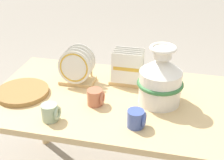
{
  "coord_description": "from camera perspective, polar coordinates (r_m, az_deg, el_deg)",
  "views": [
    {
      "loc": [
        0.34,
        -1.47,
        1.65
      ],
      "look_at": [
        0.0,
        0.0,
        0.84
      ],
      "focal_mm": 50.0,
      "sensor_mm": 36.0,
      "label": 1
    }
  ],
  "objects": [
    {
      "name": "display_table",
      "position": [
        1.81,
        0.0,
        -5.41
      ],
      "size": [
        1.37,
        0.81,
        0.73
      ],
      "color": "tan",
      "rests_on": "ground_plane"
    },
    {
      "name": "wicker_charger_stack",
      "position": [
        1.86,
        -16.05,
        -2.11
      ],
      "size": [
        0.3,
        0.3,
        0.03
      ],
      "color": "olive",
      "rests_on": "display_table"
    },
    {
      "name": "mug_terracotta_glaze",
      "position": [
        1.68,
        -3.01,
        -3.18
      ],
      "size": [
        0.09,
        0.08,
        0.09
      ],
      "color": "#B76647",
      "rests_on": "display_table"
    },
    {
      "name": "dish_rack_square_plates",
      "position": [
        1.89,
        2.86,
        1.74
      ],
      "size": [
        0.21,
        0.15,
        0.2
      ],
      "color": "tan",
      "rests_on": "display_table"
    },
    {
      "name": "dish_rack_round_plates",
      "position": [
        1.89,
        -6.45,
        1.95
      ],
      "size": [
        0.21,
        0.15,
        0.22
      ],
      "color": "tan",
      "rests_on": "display_table"
    },
    {
      "name": "mug_cobalt_glaze",
      "position": [
        1.52,
        4.51,
        -7.08
      ],
      "size": [
        0.09,
        0.08,
        0.09
      ],
      "color": "#42569E",
      "rests_on": "display_table"
    },
    {
      "name": "ceramic_vase",
      "position": [
        1.67,
        8.87,
        0.15
      ],
      "size": [
        0.25,
        0.25,
        0.33
      ],
      "color": "white",
      "rests_on": "display_table"
    },
    {
      "name": "mug_sage_glaze",
      "position": [
        1.59,
        -11.17,
        -5.82
      ],
      "size": [
        0.09,
        0.08,
        0.09
      ],
      "color": "#9EB28E",
      "rests_on": "display_table"
    }
  ]
}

